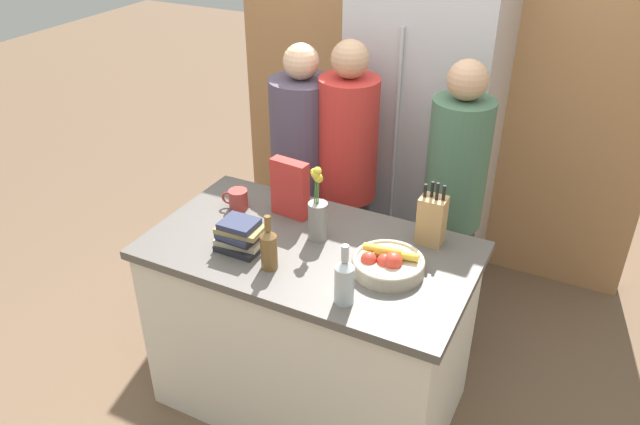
{
  "coord_description": "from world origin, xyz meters",
  "views": [
    {
      "loc": [
        1.06,
        -1.99,
        2.42
      ],
      "look_at": [
        0.0,
        0.1,
        1.03
      ],
      "focal_mm": 35.0,
      "sensor_mm": 36.0,
      "label": 1
    }
  ],
  "objects_px": {
    "bottle_oil": "(269,248)",
    "book_stack": "(239,236)",
    "fruit_bowl": "(388,263)",
    "person_at_sink": "(303,169)",
    "refrigerator": "(424,129)",
    "bottle_vinegar": "(344,280)",
    "coffee_mug": "(238,199)",
    "person_in_blue": "(347,172)",
    "knife_block": "(432,220)",
    "person_in_red_tee": "(453,198)",
    "cereal_box": "(290,189)",
    "flower_vase": "(317,213)"
  },
  "relations": [
    {
      "from": "person_at_sink",
      "to": "person_in_blue",
      "type": "height_order",
      "value": "person_in_blue"
    },
    {
      "from": "person_at_sink",
      "to": "person_in_blue",
      "type": "bearing_deg",
      "value": -3.04
    },
    {
      "from": "fruit_bowl",
      "to": "bottle_oil",
      "type": "distance_m",
      "value": 0.49
    },
    {
      "from": "book_stack",
      "to": "bottle_vinegar",
      "type": "xyz_separation_m",
      "value": [
        0.55,
        -0.13,
        0.03
      ]
    },
    {
      "from": "refrigerator",
      "to": "knife_block",
      "type": "height_order",
      "value": "refrigerator"
    },
    {
      "from": "flower_vase",
      "to": "person_in_blue",
      "type": "xyz_separation_m",
      "value": [
        -0.14,
        0.63,
        -0.12
      ]
    },
    {
      "from": "person_at_sink",
      "to": "person_in_blue",
      "type": "xyz_separation_m",
      "value": [
        0.26,
        0.01,
        0.04
      ]
    },
    {
      "from": "refrigerator",
      "to": "flower_vase",
      "type": "height_order",
      "value": "refrigerator"
    },
    {
      "from": "fruit_bowl",
      "to": "person_in_red_tee",
      "type": "distance_m",
      "value": 0.73
    },
    {
      "from": "refrigerator",
      "to": "cereal_box",
      "type": "xyz_separation_m",
      "value": [
        -0.29,
        -1.07,
        0.05
      ]
    },
    {
      "from": "person_in_blue",
      "to": "person_at_sink",
      "type": "bearing_deg",
      "value": 163.47
    },
    {
      "from": "knife_block",
      "to": "bottle_oil",
      "type": "height_order",
      "value": "knife_block"
    },
    {
      "from": "refrigerator",
      "to": "coffee_mug",
      "type": "bearing_deg",
      "value": -115.72
    },
    {
      "from": "refrigerator",
      "to": "bottle_vinegar",
      "type": "distance_m",
      "value": 1.56
    },
    {
      "from": "coffee_mug",
      "to": "person_in_red_tee",
      "type": "bearing_deg",
      "value": 32.21
    },
    {
      "from": "cereal_box",
      "to": "knife_block",
      "type": "bearing_deg",
      "value": 6.28
    },
    {
      "from": "knife_block",
      "to": "cereal_box",
      "type": "bearing_deg",
      "value": -173.72
    },
    {
      "from": "book_stack",
      "to": "bottle_vinegar",
      "type": "bearing_deg",
      "value": -12.83
    },
    {
      "from": "refrigerator",
      "to": "cereal_box",
      "type": "relative_size",
      "value": 7.13
    },
    {
      "from": "person_in_red_tee",
      "to": "flower_vase",
      "type": "bearing_deg",
      "value": -122.97
    },
    {
      "from": "coffee_mug",
      "to": "person_in_blue",
      "type": "height_order",
      "value": "person_in_blue"
    },
    {
      "from": "book_stack",
      "to": "bottle_oil",
      "type": "height_order",
      "value": "bottle_oil"
    },
    {
      "from": "bottle_oil",
      "to": "person_at_sink",
      "type": "relative_size",
      "value": 0.16
    },
    {
      "from": "bottle_oil",
      "to": "book_stack",
      "type": "bearing_deg",
      "value": 161.84
    },
    {
      "from": "refrigerator",
      "to": "book_stack",
      "type": "height_order",
      "value": "refrigerator"
    },
    {
      "from": "fruit_bowl",
      "to": "person_at_sink",
      "type": "height_order",
      "value": "person_at_sink"
    },
    {
      "from": "flower_vase",
      "to": "knife_block",
      "type": "bearing_deg",
      "value": 22.9
    },
    {
      "from": "fruit_bowl",
      "to": "bottle_oil",
      "type": "xyz_separation_m",
      "value": [
        -0.44,
        -0.19,
        0.06
      ]
    },
    {
      "from": "fruit_bowl",
      "to": "bottle_oil",
      "type": "relative_size",
      "value": 1.21
    },
    {
      "from": "coffee_mug",
      "to": "person_in_red_tee",
      "type": "relative_size",
      "value": 0.08
    },
    {
      "from": "coffee_mug",
      "to": "person_at_sink",
      "type": "relative_size",
      "value": 0.08
    },
    {
      "from": "knife_block",
      "to": "bottle_vinegar",
      "type": "distance_m",
      "value": 0.57
    },
    {
      "from": "flower_vase",
      "to": "cereal_box",
      "type": "xyz_separation_m",
      "value": [
        -0.2,
        0.12,
        0.01
      ]
    },
    {
      "from": "cereal_box",
      "to": "coffee_mug",
      "type": "relative_size",
      "value": 2.19
    },
    {
      "from": "person_in_blue",
      "to": "person_in_red_tee",
      "type": "distance_m",
      "value": 0.58
    },
    {
      "from": "flower_vase",
      "to": "person_in_blue",
      "type": "distance_m",
      "value": 0.66
    },
    {
      "from": "knife_block",
      "to": "person_in_red_tee",
      "type": "xyz_separation_m",
      "value": [
        -0.02,
        0.43,
        -0.11
      ]
    },
    {
      "from": "knife_block",
      "to": "book_stack",
      "type": "height_order",
      "value": "knife_block"
    },
    {
      "from": "fruit_bowl",
      "to": "cereal_box",
      "type": "distance_m",
      "value": 0.62
    },
    {
      "from": "coffee_mug",
      "to": "person_at_sink",
      "type": "bearing_deg",
      "value": 84.78
    },
    {
      "from": "coffee_mug",
      "to": "bottle_oil",
      "type": "height_order",
      "value": "bottle_oil"
    },
    {
      "from": "coffee_mug",
      "to": "book_stack",
      "type": "relative_size",
      "value": 0.6
    },
    {
      "from": "fruit_bowl",
      "to": "person_at_sink",
      "type": "distance_m",
      "value": 1.06
    },
    {
      "from": "coffee_mug",
      "to": "bottle_vinegar",
      "type": "relative_size",
      "value": 0.5
    },
    {
      "from": "cereal_box",
      "to": "bottle_oil",
      "type": "bearing_deg",
      "value": -72.45
    },
    {
      "from": "knife_block",
      "to": "coffee_mug",
      "type": "xyz_separation_m",
      "value": [
        -0.92,
        -0.13,
        -0.07
      ]
    },
    {
      "from": "knife_block",
      "to": "cereal_box",
      "type": "distance_m",
      "value": 0.66
    },
    {
      "from": "person_in_blue",
      "to": "person_in_red_tee",
      "type": "relative_size",
      "value": 1.01
    },
    {
      "from": "flower_vase",
      "to": "bottle_vinegar",
      "type": "height_order",
      "value": "flower_vase"
    },
    {
      "from": "bottle_vinegar",
      "to": "person_in_red_tee",
      "type": "distance_m",
      "value": 1.0
    }
  ]
}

